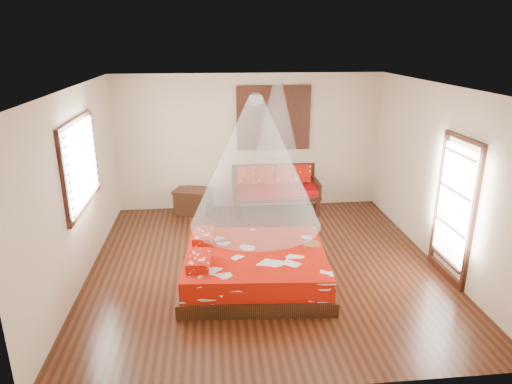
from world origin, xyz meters
The scene contains 10 objects.
room centered at (0.00, 0.00, 1.40)m, with size 5.54×5.54×2.84m.
bed centered at (-0.22, -0.52, 0.25)m, with size 2.25×2.07×0.64m.
daybed centered at (0.50, 2.38, 0.52)m, with size 1.77×0.78×0.94m.
storage_chest centered at (-1.20, 2.45, 0.26)m, with size 0.86×0.72×0.50m.
shutter_panel centered at (0.50, 2.72, 1.90)m, with size 1.52×0.06×1.32m.
window_left centered at (-2.71, 0.20, 1.70)m, with size 0.10×1.74×1.34m.
glazed_door centered at (2.72, -0.60, 1.07)m, with size 0.08×1.02×2.16m.
wine_tray centered at (0.65, -0.39, 0.56)m, with size 0.27×0.27×0.22m.
mosquito_net_main centered at (-0.20, -0.52, 1.85)m, with size 1.84×1.84×1.80m, color white.
mosquito_net_daybed centered at (0.50, 2.25, 2.00)m, with size 0.86×0.86×1.50m, color white.
Camera 1 is at (-0.81, -6.51, 3.46)m, focal length 32.00 mm.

